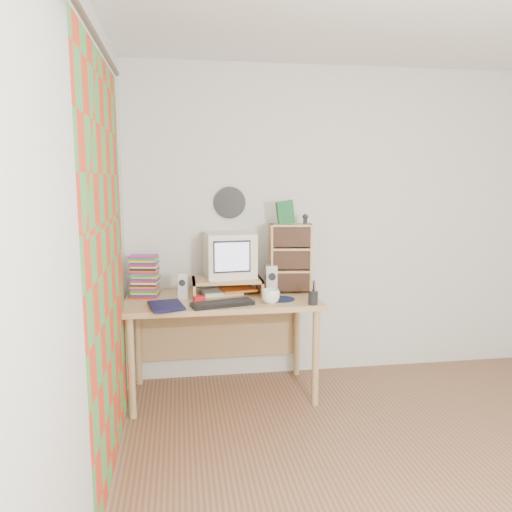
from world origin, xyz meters
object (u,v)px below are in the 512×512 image
object	(u,v)px
crt_monitor	(230,255)
dvd_stack	(145,279)
cd_rack	(291,258)
diary	(150,305)
desk	(221,313)
mug	(271,296)
keyboard	(222,304)

from	to	relation	value
crt_monitor	dvd_stack	world-z (taller)	crt_monitor
cd_rack	diary	size ratio (longest dim) A/B	2.00
dvd_stack	diary	size ratio (longest dim) A/B	1.02
crt_monitor	desk	bearing A→B (deg)	-138.47
desk	crt_monitor	bearing A→B (deg)	47.18
diary	mug	bearing A→B (deg)	-8.95
crt_monitor	mug	distance (m)	0.51
crt_monitor	cd_rack	distance (m)	0.46
crt_monitor	diary	distance (m)	0.76
keyboard	dvd_stack	distance (m)	0.66
crt_monitor	cd_rack	xyz separation A→B (m)	(0.46, -0.05, -0.03)
keyboard	cd_rack	distance (m)	0.70
diary	crt_monitor	bearing A→B (deg)	24.13
dvd_stack	mug	size ratio (longest dim) A/B	2.09
desk	mug	distance (m)	0.48
keyboard	desk	bearing A→B (deg)	73.36
crt_monitor	keyboard	world-z (taller)	crt_monitor
diary	dvd_stack	bearing A→B (deg)	87.28
keyboard	cd_rack	world-z (taller)	cd_rack
crt_monitor	dvd_stack	size ratio (longest dim) A/B	1.33
desk	mug	bearing A→B (deg)	-42.37
desk	diary	bearing A→B (deg)	-147.49
crt_monitor	mug	world-z (taller)	crt_monitor
mug	diary	xyz separation A→B (m)	(-0.83, -0.03, -0.02)
crt_monitor	dvd_stack	bearing A→B (deg)	178.02
cd_rack	crt_monitor	bearing A→B (deg)	-179.03
crt_monitor	keyboard	bearing A→B (deg)	-109.42
crt_monitor	cd_rack	size ratio (longest dim) A/B	0.68
keyboard	mug	world-z (taller)	mug
dvd_stack	cd_rack	distance (m)	1.10
crt_monitor	mug	xyz separation A→B (m)	(0.24, -0.38, -0.24)
crt_monitor	keyboard	distance (m)	0.49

